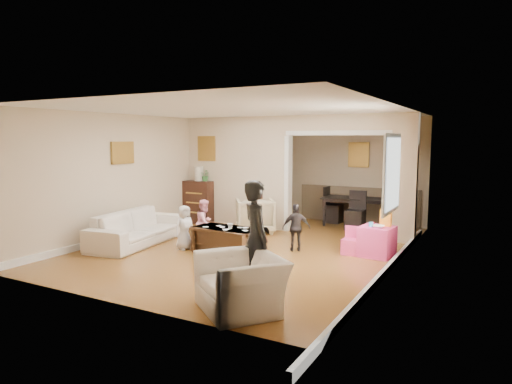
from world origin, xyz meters
The scene contains 27 objects.
floor centered at (0.00, 0.00, 0.00)m, with size 7.00×7.00×0.00m, color #A46E2A.
partition_left centered at (-1.38, 1.80, 1.30)m, with size 2.75×0.18×2.60m, color #BEAA8B.
partition_right centered at (2.48, 1.80, 1.30)m, with size 0.55×0.18×2.60m, color #BEAA8B.
partition_header centered at (1.10, 1.80, 2.42)m, with size 2.22×0.18×0.35m, color #BEAA8B.
window_pane centered at (2.73, -0.40, 1.55)m, with size 0.03×0.95×1.10m, color white.
framed_art_partition centered at (-2.20, 1.70, 1.85)m, with size 0.45×0.03×0.55m, color brown.
framed_art_sofa_wall centered at (-2.71, -0.60, 1.80)m, with size 0.03×0.55×0.40m, color brown.
framed_art_alcove centered at (1.10, 3.44, 1.70)m, with size 0.45×0.03×0.55m, color brown.
sofa centered at (-2.10, -0.88, 0.33)m, with size 2.24×0.88×0.65m, color silver.
armchair_back centered at (-0.59, 1.24, 0.38)m, with size 0.81×0.84×0.76m, color tan.
armchair_front centered at (1.50, -2.93, 0.34)m, with size 1.04×0.91×0.67m, color silver.
dresser centered at (-2.39, 1.62, 0.53)m, with size 0.76×0.43×1.05m, color black.
table_lamp centered at (-2.39, 1.62, 1.23)m, with size 0.22×0.22×0.36m, color beige.
potted_plant centered at (-2.19, 1.62, 1.19)m, with size 0.25×0.22×0.28m, color #356F31.
coffee_table centered at (-0.15, -0.64, 0.24)m, with size 1.25×0.63×0.47m, color #3A2412.
coffee_cup centered at (-0.05, -0.69, 0.52)m, with size 0.10×0.10×0.09m, color silver.
play_table centered at (2.32, 0.45, 0.27)m, with size 0.56×0.56×0.54m, color #FF43A1.
cereal_box centered at (2.44, 0.55, 0.69)m, with size 0.20×0.07×0.30m, color yellow.
cyan_cup centered at (2.22, 0.40, 0.58)m, with size 0.08×0.08×0.08m, color #27A0C7.
toy_block centered at (2.20, 0.57, 0.56)m, with size 0.08×0.06×0.05m, color #B91730.
play_bowl centered at (2.37, 0.33, 0.56)m, with size 0.20×0.20×0.05m, color white.
dining_table centered at (1.30, 3.23, 0.34)m, with size 1.93×1.08×0.68m, color black.
adult_person centered at (1.39, -2.34, 0.77)m, with size 0.56×0.37×1.55m, color black.
child_kneel_a centered at (-1.00, -0.79, 0.42)m, with size 0.41×0.27×0.84m, color silver.
child_kneel_b centered at (-0.85, -0.34, 0.46)m, with size 0.44×0.34×0.91m, color pink.
child_toddler centered at (0.90, 0.11, 0.44)m, with size 0.52×0.22×0.89m, color black.
craft_papers centered at (-0.11, -0.66, 0.47)m, with size 0.93×0.45×0.00m.
Camera 1 is at (4.21, -7.52, 2.08)m, focal length 31.76 mm.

